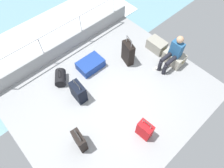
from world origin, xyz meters
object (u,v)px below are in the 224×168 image
(suitcase_2, at_px, (128,53))
(paper_cup, at_px, (156,68))
(suitcase_3, at_px, (80,140))
(suitcase_4, at_px, (90,64))
(cargo_crate_1, at_px, (174,58))
(passenger_seated, at_px, (173,53))
(suitcase_0, at_px, (78,92))
(cargo_crate_0, at_px, (157,45))
(suitcase_1, at_px, (145,130))
(duffel_bag, at_px, (60,78))

(suitcase_2, bearing_deg, paper_cup, 25.85)
(suitcase_3, xyz_separation_m, suitcase_4, (-1.65, 1.65, -0.15))
(cargo_crate_1, height_order, paper_cup, cargo_crate_1)
(passenger_seated, bearing_deg, suitcase_0, -109.17)
(cargo_crate_0, distance_m, suitcase_3, 3.76)
(suitcase_0, xyz_separation_m, suitcase_1, (1.88, 0.52, -0.01))
(cargo_crate_0, bearing_deg, paper_cup, -49.24)
(cargo_crate_0, bearing_deg, suitcase_4, -112.54)
(suitcase_1, bearing_deg, cargo_crate_0, 124.58)
(passenger_seated, distance_m, suitcase_2, 1.29)
(cargo_crate_0, distance_m, suitcase_1, 2.90)
(cargo_crate_0, xyz_separation_m, passenger_seated, (0.70, -0.21, 0.38))
(suitcase_4, bearing_deg, passenger_seated, 49.57)
(passenger_seated, height_order, duffel_bag, passenger_seated)
(passenger_seated, bearing_deg, paper_cup, -109.63)
(suitcase_1, xyz_separation_m, paper_cup, (-1.10, 1.75, -0.21))
(suitcase_0, relative_size, suitcase_2, 0.74)
(passenger_seated, relative_size, suitcase_1, 1.54)
(passenger_seated, xyz_separation_m, suitcase_4, (-1.54, -1.81, -0.42))
(suitcase_0, bearing_deg, duffel_bag, -176.06)
(suitcase_1, relative_size, suitcase_3, 1.00)
(cargo_crate_0, xyz_separation_m, suitcase_3, (0.82, -3.67, 0.11))
(cargo_crate_0, bearing_deg, suitcase_0, -94.62)
(suitcase_0, distance_m, duffel_bag, 0.81)
(cargo_crate_0, xyz_separation_m, paper_cup, (0.55, -0.64, -0.12))
(passenger_seated, xyz_separation_m, duffel_bag, (-1.73, -2.75, -0.40))
(cargo_crate_1, height_order, duffel_bag, duffel_bag)
(cargo_crate_0, xyz_separation_m, duffel_bag, (-1.03, -2.96, -0.02))
(cargo_crate_0, relative_size, suitcase_3, 0.87)
(cargo_crate_0, relative_size, paper_cup, 6.05)
(suitcase_2, distance_m, suitcase_4, 1.16)
(cargo_crate_1, distance_m, suitcase_4, 2.51)
(paper_cup, bearing_deg, suitcase_3, -84.98)
(suitcase_1, bearing_deg, suitcase_2, 144.73)
(suitcase_0, bearing_deg, suitcase_2, 91.04)
(suitcase_3, bearing_deg, cargo_crate_1, 91.81)
(suitcase_0, bearing_deg, cargo_crate_0, 85.38)
(cargo_crate_0, height_order, suitcase_0, suitcase_0)
(cargo_crate_0, height_order, cargo_crate_1, cargo_crate_1)
(suitcase_1, bearing_deg, passenger_seated, 113.47)
(suitcase_0, distance_m, paper_cup, 2.41)
(cargo_crate_0, relative_size, suitcase_1, 0.87)
(cargo_crate_1, bearing_deg, cargo_crate_0, 177.29)
(cargo_crate_1, bearing_deg, paper_cup, -104.09)
(suitcase_4, xyz_separation_m, duffel_bag, (-0.19, -0.94, 0.02))
(cargo_crate_1, xyz_separation_m, suitcase_2, (-0.97, -1.00, 0.18))
(passenger_seated, distance_m, duffel_bag, 3.27)
(suitcase_1, relative_size, suitcase_4, 0.91)
(cargo_crate_1, bearing_deg, suitcase_4, -127.78)
(duffel_bag, bearing_deg, paper_cup, 55.79)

